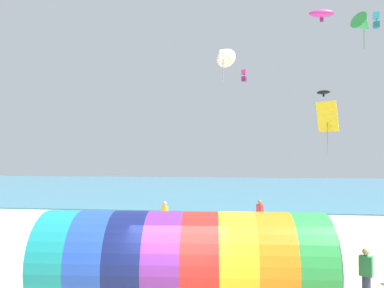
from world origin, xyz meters
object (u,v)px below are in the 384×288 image
kite_black_parafoil (323,92)px  kite_green_delta (364,24)px  giant_inflatable_tube (184,261)px  kite_handler (366,275)px  kite_magenta_box (244,76)px  bystander_far_left (260,216)px  kite_white_delta (223,54)px  kite_cyan_box (376,20)px  kite_yellow_diamond (327,117)px  bystander_near_water (141,230)px  bystander_mid_beach (165,217)px  kite_magenta_parafoil (322,13)px

kite_black_parafoil → kite_green_delta: size_ratio=0.31×
giant_inflatable_tube → kite_handler: giant_inflatable_tube is taller
kite_magenta_box → kite_black_parafoil: 5.21m
bystander_far_left → kite_white_delta: bearing=-101.6°
kite_cyan_box → bystander_far_left: kite_cyan_box is taller
kite_yellow_diamond → bystander_near_water: 9.90m
kite_green_delta → bystander_near_water: bearing=-145.7°
kite_yellow_diamond → kite_green_delta: (4.31, 8.25, 6.89)m
kite_handler → bystander_mid_beach: size_ratio=0.91×
giant_inflatable_tube → kite_magenta_box: size_ratio=10.58×
kite_handler → kite_green_delta: kite_green_delta is taller
kite_magenta_box → kite_green_delta: 8.95m
kite_handler → kite_yellow_diamond: kite_yellow_diamond is taller
kite_yellow_diamond → kite_black_parafoil: bearing=79.9°
kite_magenta_box → kite_green_delta: size_ratio=0.31×
kite_magenta_box → bystander_mid_beach: bearing=-144.0°
kite_black_parafoil → kite_white_delta: 9.49m
kite_black_parafoil → kite_cyan_box: 4.44m
kite_black_parafoil → kite_yellow_diamond: 3.84m
kite_magenta_box → kite_green_delta: bearing=15.4°
kite_magenta_box → kite_yellow_diamond: bearing=-59.5°
kite_magenta_box → bystander_mid_beach: 9.96m
giant_inflatable_tube → kite_yellow_diamond: 10.02m
kite_green_delta → kite_cyan_box: bearing=-104.5°
giant_inflatable_tube → kite_magenta_box: bearing=81.7°
kite_handler → bystander_far_left: bearing=104.5°
bystander_mid_beach → bystander_far_left: bystander_far_left is taller
kite_white_delta → kite_handler: bearing=-15.8°
giant_inflatable_tube → kite_black_parafoil: kite_black_parafoil is taller
giant_inflatable_tube → kite_black_parafoil: size_ratio=10.61×
kite_handler → kite_yellow_diamond: 7.77m
bystander_far_left → kite_handler: bearing=-75.5°
bystander_near_water → bystander_far_left: size_ratio=0.92×
kite_handler → kite_white_delta: size_ratio=1.18×
kite_white_delta → bystander_mid_beach: 10.74m
giant_inflatable_tube → bystander_far_left: giant_inflatable_tube is taller
kite_cyan_box → kite_green_delta: bearing=75.5°
bystander_far_left → kite_green_delta: bearing=32.2°
kite_cyan_box → bystander_mid_beach: bearing=165.9°
kite_white_delta → bystander_mid_beach: kite_white_delta is taller
kite_white_delta → kite_magenta_parafoil: bearing=62.2°
bystander_near_water → bystander_far_left: 7.07m
kite_handler → kite_magenta_parafoil: bearing=83.2°
kite_cyan_box → kite_green_delta: kite_green_delta is taller
kite_handler → kite_white_delta: 8.22m
kite_white_delta → kite_yellow_diamond: bearing=45.7°
kite_green_delta → bystander_near_water: (-12.75, -8.69, -12.04)m
kite_magenta_parafoil → bystander_far_left: kite_magenta_parafoil is taller
giant_inflatable_tube → kite_cyan_box: bearing=43.3°
kite_green_delta → bystander_mid_beach: (-12.28, -5.37, -11.98)m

